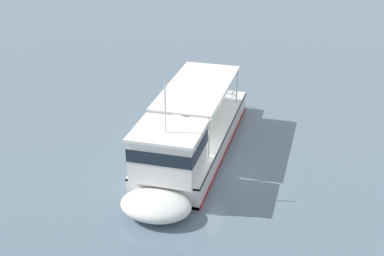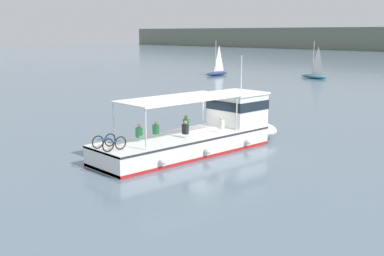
# 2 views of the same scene
# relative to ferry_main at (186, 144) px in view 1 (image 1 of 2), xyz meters

# --- Properties ---
(ground_plane) EXTENTS (400.00, 400.00, 0.00)m
(ground_plane) POSITION_rel_ferry_main_xyz_m (-0.71, 0.69, -1.02)
(ground_plane) COLOR slate
(ferry_main) EXTENTS (3.60, 12.88, 5.32)m
(ferry_main) POSITION_rel_ferry_main_xyz_m (0.00, 0.00, 0.00)
(ferry_main) COLOR white
(ferry_main) RESTS_ON ground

